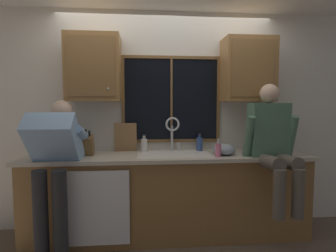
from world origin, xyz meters
The scene contains 22 objects.
back_wall centered at (0.00, 0.06, 1.27)m, with size 5.43×0.12×2.55m, color silver.
window_glass centered at (0.06, -0.01, 1.52)m, with size 1.10×0.02×0.95m, color black.
window_frame_top centered at (0.06, -0.02, 2.02)m, with size 1.17×0.02×0.04m, color brown.
window_frame_bottom centered at (0.06, -0.02, 1.03)m, with size 1.17×0.02×0.04m, color brown.
window_frame_left centered at (-0.51, -0.02, 1.52)m, with size 0.04×0.02×0.95m, color brown.
window_frame_right centered at (0.63, -0.02, 1.52)m, with size 0.04×0.02×0.95m, color brown.
window_mullion_center centered at (0.06, -0.02, 1.52)m, with size 0.02×0.02×0.95m, color brown.
lower_cabinet_run centered at (0.00, -0.29, 0.44)m, with size 3.03×0.58×0.88m, color olive.
countertop centered at (0.00, -0.31, 0.90)m, with size 3.09×0.62×0.04m, color beige.
dishwasher_front centered at (-0.71, -0.61, 0.46)m, with size 0.60×0.02×0.74m, color white.
upper_cabinet_left centered at (-0.81, -0.17, 1.86)m, with size 0.58×0.36×0.72m.
upper_cabinet_right centered at (0.93, -0.17, 1.86)m, with size 0.58×0.36×0.72m.
sink centered at (0.06, -0.30, 0.82)m, with size 0.80×0.46×0.21m.
faucet centered at (0.07, -0.12, 1.17)m, with size 0.18×0.09×0.40m.
person_standing centered at (-1.11, -0.59, 0.94)m, with size 0.53×0.71×1.51m.
person_sitting_on_counter centered at (1.05, -0.57, 1.10)m, with size 0.54×0.60×1.26m.
knife_block centered at (-0.87, -0.29, 1.03)m, with size 0.12×0.18×0.32m.
cutting_board centered at (-0.48, -0.09, 1.09)m, with size 0.26×0.02×0.34m, color #997047.
mixing_bowl centered at (0.60, -0.37, 0.98)m, with size 0.25×0.25×0.12m, color #8C99A8.
soap_dispenser centered at (0.50, -0.49, 0.99)m, with size 0.06×0.07×0.19m.
bottle_green_glass centered at (0.39, -0.10, 1.00)m, with size 0.07×0.07×0.21m.
bottle_tall_clear centered at (-0.26, -0.14, 1.00)m, with size 0.07×0.07×0.20m.
Camera 1 is at (-0.26, -3.17, 1.46)m, focal length 28.42 mm.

